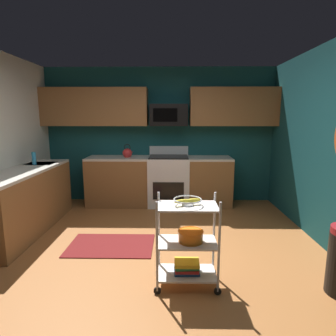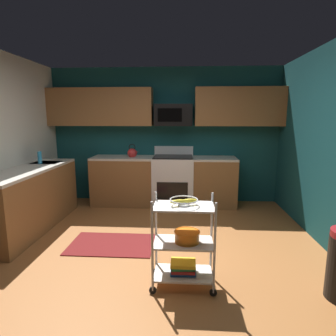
% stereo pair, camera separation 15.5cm
% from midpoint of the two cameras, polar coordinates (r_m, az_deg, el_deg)
% --- Properties ---
extents(floor, '(4.40, 4.80, 0.04)m').
position_cam_midpoint_polar(floor, '(3.61, -4.72, -17.65)').
color(floor, '#995B2D').
rests_on(floor, ground).
extents(wall_back, '(4.52, 0.06, 2.60)m').
position_cam_midpoint_polar(wall_back, '(5.62, -2.47, 6.50)').
color(wall_back, '#14474C').
rests_on(wall_back, ground).
extents(counter_run, '(3.56, 2.67, 0.92)m').
position_cam_midpoint_polar(counter_run, '(4.98, -12.64, -3.97)').
color(counter_run, brown).
rests_on(counter_run, ground).
extents(oven_range, '(0.76, 0.65, 1.10)m').
position_cam_midpoint_polar(oven_range, '(5.41, -0.70, -2.44)').
color(oven_range, white).
rests_on(oven_range, ground).
extents(upper_cabinets, '(4.40, 0.33, 0.70)m').
position_cam_midpoint_polar(upper_cabinets, '(5.42, -3.07, 12.17)').
color(upper_cabinets, brown).
extents(microwave, '(0.70, 0.39, 0.40)m').
position_cam_midpoint_polar(microwave, '(5.38, -0.70, 10.61)').
color(microwave, black).
extents(rolling_cart, '(0.64, 0.36, 0.91)m').
position_cam_midpoint_polar(rolling_cart, '(2.88, 2.27, -14.71)').
color(rolling_cart, silver).
rests_on(rolling_cart, ground).
extents(fruit_bowl, '(0.27, 0.27, 0.07)m').
position_cam_midpoint_polar(fruit_bowl, '(2.73, 2.33, -6.60)').
color(fruit_bowl, silver).
rests_on(fruit_bowl, rolling_cart).
extents(mixing_bowl_large, '(0.25, 0.25, 0.11)m').
position_cam_midpoint_polar(mixing_bowl_large, '(2.85, 2.99, -13.49)').
color(mixing_bowl_large, orange).
rests_on(mixing_bowl_large, rolling_cart).
extents(book_stack, '(0.25, 0.19, 0.12)m').
position_cam_midpoint_polar(book_stack, '(3.00, 2.23, -19.26)').
color(book_stack, '#1E4C8C').
rests_on(book_stack, rolling_cart).
extents(kettle, '(0.21, 0.18, 0.26)m').
position_cam_midpoint_polar(kettle, '(5.40, -8.99, 2.99)').
color(kettle, red).
rests_on(kettle, counter_run).
extents(dish_soap_bottle, '(0.06, 0.06, 0.20)m').
position_cam_midpoint_polar(dish_soap_bottle, '(4.98, -26.20, 1.74)').
color(dish_soap_bottle, '#2D8CBF').
rests_on(dish_soap_bottle, counter_run).
extents(floor_rug, '(1.10, 0.70, 0.01)m').
position_cam_midpoint_polar(floor_rug, '(3.94, -12.53, -14.95)').
color(floor_rug, maroon).
rests_on(floor_rug, ground).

